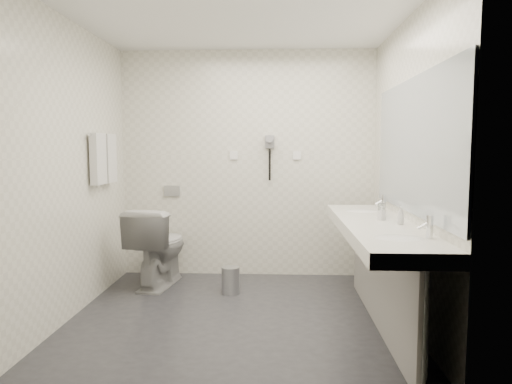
{
  "coord_description": "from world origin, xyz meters",
  "views": [
    {
      "loc": [
        0.34,
        -3.85,
        1.43
      ],
      "look_at": [
        0.15,
        0.15,
        1.05
      ],
      "focal_mm": 32.5,
      "sensor_mm": 36.0,
      "label": 1
    }
  ],
  "objects": [
    {
      "name": "floor",
      "position": [
        0.0,
        0.0,
        0.0
      ],
      "size": [
        2.8,
        2.8,
        0.0
      ],
      "primitive_type": "plane",
      "color": "#29292E",
      "rests_on": "ground"
    },
    {
      "name": "ceiling",
      "position": [
        0.0,
        0.0,
        2.5
      ],
      "size": [
        2.8,
        2.8,
        0.0
      ],
      "primitive_type": "plane",
      "rotation": [
        3.14,
        0.0,
        0.0
      ],
      "color": "white",
      "rests_on": "wall_back"
    },
    {
      "name": "wall_back",
      "position": [
        0.0,
        1.3,
        1.25
      ],
      "size": [
        2.8,
        0.0,
        2.8
      ],
      "primitive_type": "plane",
      "rotation": [
        1.57,
        0.0,
        0.0
      ],
      "color": "silver",
      "rests_on": "floor"
    },
    {
      "name": "wall_front",
      "position": [
        0.0,
        -1.3,
        1.25
      ],
      "size": [
        2.8,
        0.0,
        2.8
      ],
      "primitive_type": "plane",
      "rotation": [
        -1.57,
        0.0,
        0.0
      ],
      "color": "silver",
      "rests_on": "floor"
    },
    {
      "name": "wall_left",
      "position": [
        -1.4,
        0.0,
        1.25
      ],
      "size": [
        0.0,
        2.6,
        2.6
      ],
      "primitive_type": "plane",
      "rotation": [
        1.57,
        0.0,
        1.57
      ],
      "color": "silver",
      "rests_on": "floor"
    },
    {
      "name": "wall_right",
      "position": [
        1.4,
        0.0,
        1.25
      ],
      "size": [
        0.0,
        2.6,
        2.6
      ],
      "primitive_type": "plane",
      "rotation": [
        1.57,
        0.0,
        -1.57
      ],
      "color": "silver",
      "rests_on": "floor"
    },
    {
      "name": "vanity_counter",
      "position": [
        1.12,
        -0.2,
        0.8
      ],
      "size": [
        0.55,
        2.2,
        0.1
      ],
      "primitive_type": "cube",
      "color": "white",
      "rests_on": "floor"
    },
    {
      "name": "vanity_panel",
      "position": [
        1.15,
        -0.2,
        0.38
      ],
      "size": [
        0.03,
        2.15,
        0.75
      ],
      "primitive_type": "cube",
      "color": "gray",
      "rests_on": "floor"
    },
    {
      "name": "vanity_post_near",
      "position": [
        1.18,
        -1.24,
        0.38
      ],
      "size": [
        0.06,
        0.06,
        0.75
      ],
      "primitive_type": "cylinder",
      "color": "silver",
      "rests_on": "floor"
    },
    {
      "name": "vanity_post_far",
      "position": [
        1.18,
        0.84,
        0.38
      ],
      "size": [
        0.06,
        0.06,
        0.75
      ],
      "primitive_type": "cylinder",
      "color": "silver",
      "rests_on": "floor"
    },
    {
      "name": "mirror",
      "position": [
        1.39,
        -0.2,
        1.45
      ],
      "size": [
        0.02,
        2.2,
        1.05
      ],
      "primitive_type": "cube",
      "color": "#B2BCC6",
      "rests_on": "wall_right"
    },
    {
      "name": "basin_near",
      "position": [
        1.12,
        -0.85,
        0.83
      ],
      "size": [
        0.4,
        0.31,
        0.05
      ],
      "primitive_type": "ellipsoid",
      "color": "white",
      "rests_on": "vanity_counter"
    },
    {
      "name": "basin_far",
      "position": [
        1.12,
        0.45,
        0.83
      ],
      "size": [
        0.4,
        0.31,
        0.05
      ],
      "primitive_type": "ellipsoid",
      "color": "white",
      "rests_on": "vanity_counter"
    },
    {
      "name": "faucet_near",
      "position": [
        1.32,
        -0.85,
        0.92
      ],
      "size": [
        0.04,
        0.04,
        0.15
      ],
      "primitive_type": "cylinder",
      "color": "silver",
      "rests_on": "vanity_counter"
    },
    {
      "name": "faucet_far",
      "position": [
        1.32,
        0.45,
        0.92
      ],
      "size": [
        0.04,
        0.04,
        0.15
      ],
      "primitive_type": "cylinder",
      "color": "silver",
      "rests_on": "vanity_counter"
    },
    {
      "name": "soap_bottle_a",
      "position": [
        1.18,
        -0.1,
        0.91
      ],
      "size": [
        0.07,
        0.07,
        0.11
      ],
      "primitive_type": "imported",
      "rotation": [
        0.0,
        0.0,
        0.57
      ],
      "color": "silver",
      "rests_on": "vanity_counter"
    },
    {
      "name": "soap_bottle_c",
      "position": [
        1.28,
        -0.3,
        0.92
      ],
      "size": [
        0.06,
        0.06,
        0.14
      ],
      "primitive_type": "imported",
      "rotation": [
        0.0,
        0.0,
        -0.23
      ],
      "color": "silver",
      "rests_on": "vanity_counter"
    },
    {
      "name": "glass_left",
      "position": [
        1.22,
        0.07,
        0.91
      ],
      "size": [
        0.08,
        0.08,
        0.12
      ],
      "primitive_type": "cylinder",
      "rotation": [
        0.0,
        0.0,
        -0.22
      ],
      "color": "silver",
      "rests_on": "vanity_counter"
    },
    {
      "name": "glass_right",
      "position": [
        1.24,
        0.17,
        0.9
      ],
      "size": [
        0.06,
        0.06,
        0.1
      ],
      "primitive_type": "cylinder",
      "rotation": [
        0.0,
        0.0,
        0.12
      ],
      "color": "silver",
      "rests_on": "vanity_counter"
    },
    {
      "name": "toilet",
      "position": [
        -0.9,
        0.84,
        0.41
      ],
      "size": [
        0.58,
        0.87,
        0.82
      ],
      "primitive_type": "imported",
      "rotation": [
        0.0,
        0.0,
        2.99
      ],
      "color": "white",
      "rests_on": "floor"
    },
    {
      "name": "flush_plate",
      "position": [
        -0.85,
        1.29,
        0.95
      ],
      "size": [
        0.18,
        0.02,
        0.12
      ],
      "primitive_type": "cube",
      "color": "#B2B5BA",
      "rests_on": "wall_back"
    },
    {
      "name": "pedal_bin",
      "position": [
        -0.12,
        0.59,
        0.13
      ],
      "size": [
        0.19,
        0.19,
        0.25
      ],
      "primitive_type": "cylinder",
      "rotation": [
        0.0,
        0.0,
        -0.07
      ],
      "color": "#B2B5BA",
      "rests_on": "floor"
    },
    {
      "name": "bin_lid",
      "position": [
        -0.12,
        0.59,
        0.26
      ],
      "size": [
        0.18,
        0.18,
        0.02
      ],
      "primitive_type": "cylinder",
      "color": "#B2B5BA",
      "rests_on": "pedal_bin"
    },
    {
      "name": "towel_rail",
      "position": [
        -1.35,
        0.55,
        1.55
      ],
      "size": [
        0.02,
        0.62,
        0.02
      ],
      "primitive_type": "cylinder",
      "rotation": [
        1.57,
        0.0,
        0.0
      ],
      "color": "silver",
      "rests_on": "wall_left"
    },
    {
      "name": "towel_near",
      "position": [
        -1.34,
        0.41,
        1.33
      ],
      "size": [
        0.07,
        0.24,
        0.48
      ],
      "primitive_type": "cube",
      "color": "silver",
      "rests_on": "towel_rail"
    },
    {
      "name": "towel_far",
      "position": [
        -1.34,
        0.69,
        1.33
      ],
      "size": [
        0.07,
        0.24,
        0.48
      ],
      "primitive_type": "cube",
      "color": "silver",
      "rests_on": "towel_rail"
    },
    {
      "name": "dryer_cradle",
      "position": [
        0.25,
        1.27,
        1.5
      ],
      "size": [
        0.1,
        0.04,
        0.14
      ],
      "primitive_type": "cube",
      "color": "gray",
      "rests_on": "wall_back"
    },
    {
      "name": "dryer_barrel",
      "position": [
        0.25,
        1.2,
        1.53
      ],
      "size": [
        0.08,
        0.14,
        0.08
      ],
      "primitive_type": "cylinder",
      "rotation": [
        1.57,
        0.0,
        0.0
      ],
      "color": "gray",
      "rests_on": "dryer_cradle"
    },
    {
      "name": "dryer_cord",
      "position": [
        0.25,
        1.26,
        1.25
      ],
      "size": [
        0.02,
        0.02,
        0.35
      ],
      "primitive_type": "cylinder",
      "color": "black",
      "rests_on": "dryer_cradle"
    },
    {
      "name": "switch_plate_a",
      "position": [
        -0.15,
        1.29,
        1.35
      ],
      "size": [
        0.09,
        0.02,
        0.09
      ],
      "primitive_type": "cube",
      "color": "white",
      "rests_on": "wall_back"
    },
    {
      "name": "switch_plate_b",
      "position": [
        0.55,
        1.29,
        1.35
      ],
      "size": [
        0.09,
        0.02,
        0.09
      ],
      "primitive_type": "cube",
      "color": "white",
      "rests_on": "wall_back"
    }
  ]
}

